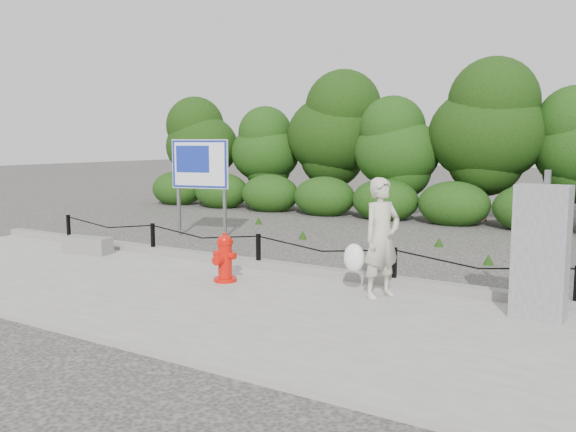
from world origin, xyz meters
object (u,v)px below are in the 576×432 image
at_px(fire_hydrant, 225,258).
at_px(concrete_block, 87,245).
at_px(utility_cabinet, 541,252).
at_px(pedestrian, 380,239).
at_px(advertising_sign, 200,168).

bearing_deg(fire_hydrant, concrete_block, 175.50).
bearing_deg(utility_cabinet, fire_hydrant, -170.80).
relative_size(fire_hydrant, concrete_block, 0.77).
xyz_separation_m(fire_hydrant, pedestrian, (2.43, 0.41, 0.46)).
bearing_deg(utility_cabinet, advertising_sign, 161.43).
distance_m(fire_hydrant, concrete_block, 3.81).
distance_m(fire_hydrant, advertising_sign, 5.24).
xyz_separation_m(fire_hydrant, utility_cabinet, (4.52, 0.53, 0.46)).
bearing_deg(utility_cabinet, pedestrian, -174.25).
bearing_deg(advertising_sign, pedestrian, -42.04).
bearing_deg(concrete_block, fire_hydrant, -7.07).
height_order(fire_hydrant, concrete_block, fire_hydrant).
relative_size(fire_hydrant, utility_cabinet, 0.42).
bearing_deg(pedestrian, fire_hydrant, 124.12).
distance_m(pedestrian, utility_cabinet, 2.09).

